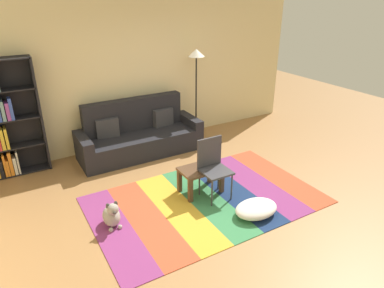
# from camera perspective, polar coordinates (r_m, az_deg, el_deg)

# --- Properties ---
(ground_plane) EXTENTS (14.00, 14.00, 0.00)m
(ground_plane) POSITION_cam_1_polar(r_m,az_deg,el_deg) (5.21, 3.81, -8.78)
(ground_plane) COLOR #9E7042
(back_wall) EXTENTS (6.80, 0.10, 2.70)m
(back_wall) POSITION_cam_1_polar(r_m,az_deg,el_deg) (6.80, -8.09, 11.35)
(back_wall) COLOR beige
(back_wall) RESTS_ON ground_plane
(rug) EXTENTS (3.28, 2.02, 0.01)m
(rug) POSITION_cam_1_polar(r_m,az_deg,el_deg) (5.14, 2.33, -9.22)
(rug) COLOR #843370
(rug) RESTS_ON ground_plane
(couch) EXTENTS (2.26, 0.80, 1.00)m
(couch) POSITION_cam_1_polar(r_m,az_deg,el_deg) (6.51, -8.72, 1.34)
(couch) COLOR black
(couch) RESTS_ON ground_plane
(bookshelf) EXTENTS (0.90, 0.28, 1.91)m
(bookshelf) POSITION_cam_1_polar(r_m,az_deg,el_deg) (6.21, -28.69, 3.19)
(bookshelf) COLOR black
(bookshelf) RESTS_ON ground_plane
(coffee_table) EXTENTS (0.63, 0.41, 0.40)m
(coffee_table) POSITION_cam_1_polar(r_m,az_deg,el_deg) (5.18, 1.44, -4.88)
(coffee_table) COLOR #513826
(coffee_table) RESTS_ON rug
(pouf) EXTENTS (0.63, 0.44, 0.18)m
(pouf) POSITION_cam_1_polar(r_m,az_deg,el_deg) (4.86, 10.55, -10.46)
(pouf) COLOR white
(pouf) RESTS_ON rug
(dog) EXTENTS (0.22, 0.35, 0.40)m
(dog) POSITION_cam_1_polar(r_m,az_deg,el_deg) (4.68, -13.12, -11.38)
(dog) COLOR #9E998E
(dog) RESTS_ON ground_plane
(standing_lamp) EXTENTS (0.32, 0.32, 1.80)m
(standing_lamp) POSITION_cam_1_polar(r_m,az_deg,el_deg) (6.81, 0.71, 12.94)
(standing_lamp) COLOR black
(standing_lamp) RESTS_ON ground_plane
(tv_remote) EXTENTS (0.09, 0.16, 0.02)m
(tv_remote) POSITION_cam_1_polar(r_m,az_deg,el_deg) (5.18, 1.77, -3.58)
(tv_remote) COLOR black
(tv_remote) RESTS_ON coffee_table
(folding_chair) EXTENTS (0.40, 0.40, 0.90)m
(folding_chair) POSITION_cam_1_polar(r_m,az_deg,el_deg) (5.01, 3.43, -3.18)
(folding_chair) COLOR #38383D
(folding_chair) RESTS_ON ground_plane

